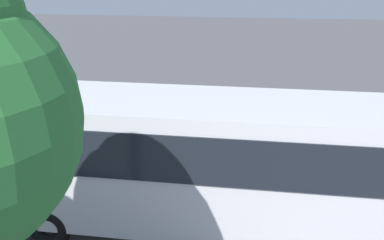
{
  "coord_description": "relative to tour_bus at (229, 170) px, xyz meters",
  "views": [
    {
      "loc": [
        -1.17,
        13.92,
        6.0
      ],
      "look_at": [
        0.75,
        0.35,
        1.1
      ],
      "focal_mm": 40.69,
      "sensor_mm": 36.0,
      "label": 1
    }
  ],
  "objects": [
    {
      "name": "stunt_motorcycle",
      "position": [
        4.67,
        -7.19,
        -0.62
      ],
      "size": [
        1.98,
        0.58,
        1.78
      ],
      "color": "black",
      "rests_on": "ground_plane"
    },
    {
      "name": "parked_motorcycle_silver",
      "position": [
        1.86,
        -2.14,
        -1.16
      ],
      "size": [
        2.04,
        0.69,
        0.99
      ],
      "color": "black",
      "rests_on": "ground_plane"
    },
    {
      "name": "bay_line_d",
      "position": [
        5.9,
        -5.3,
        -1.64
      ],
      "size": [
        0.19,
        4.54,
        0.01
      ],
      "color": "white",
      "rests_on": "ground_plane"
    },
    {
      "name": "spectator_centre",
      "position": [
        1.19,
        -3.0,
        -0.62
      ],
      "size": [
        0.58,
        0.35,
        1.73
      ],
      "color": "black",
      "rests_on": "ground_plane"
    },
    {
      "name": "spectator_left",
      "position": [
        0.08,
        -3.01,
        -0.58
      ],
      "size": [
        0.58,
        0.34,
        1.78
      ],
      "color": "black",
      "rests_on": "ground_plane"
    },
    {
      "name": "spectator_far_left",
      "position": [
        -0.72,
        -2.7,
        -0.57
      ],
      "size": [
        0.58,
        0.34,
        1.79
      ],
      "color": "#473823",
      "rests_on": "ground_plane"
    },
    {
      "name": "tour_bus",
      "position": [
        0.0,
        0.0,
        0.0
      ],
      "size": [
        11.11,
        2.69,
        3.25
      ],
      "color": "silver",
      "rests_on": "ground_plane"
    },
    {
      "name": "bay_line_b",
      "position": [
        -0.06,
        -5.3,
        -1.64
      ],
      "size": [
        0.2,
        4.87,
        0.01
      ],
      "color": "white",
      "rests_on": "ground_plane"
    },
    {
      "name": "ground_plane",
      "position": [
        0.75,
        -5.06,
        -1.65
      ],
      "size": [
        80.0,
        80.0,
        0.0
      ],
      "primitive_type": "plane",
      "color": "#4C4C51"
    },
    {
      "name": "bay_line_c",
      "position": [
        2.92,
        -5.3,
        -1.64
      ],
      "size": [
        0.18,
        3.74,
        0.01
      ],
      "color": "white",
      "rests_on": "ground_plane"
    },
    {
      "name": "bay_line_a",
      "position": [
        -3.04,
        -5.3,
        -1.64
      ],
      "size": [
        0.2,
        4.97,
        0.01
      ],
      "color": "white",
      "rests_on": "ground_plane"
    }
  ]
}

